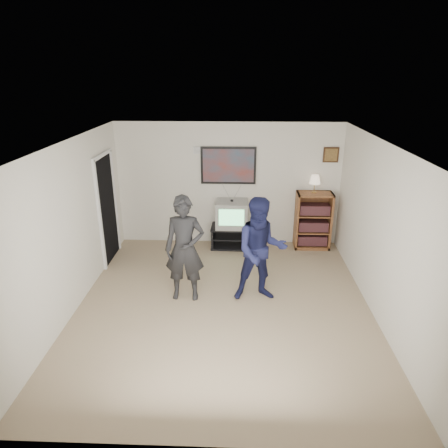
# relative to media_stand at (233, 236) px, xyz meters

# --- Properties ---
(room_shell) EXTENTS (4.51, 5.00, 2.51)m
(room_shell) POSITION_rel_media_stand_xyz_m (-0.12, -1.88, 1.02)
(room_shell) COLOR #775E4B
(room_shell) RESTS_ON ground
(media_stand) EXTENTS (0.92, 0.53, 0.45)m
(media_stand) POSITION_rel_media_stand_xyz_m (0.00, 0.00, 0.00)
(media_stand) COLOR black
(media_stand) RESTS_ON room_shell
(crt_television) EXTENTS (0.63, 0.54, 0.53)m
(crt_television) POSITION_rel_media_stand_xyz_m (-0.04, 0.00, 0.49)
(crt_television) COLOR #979792
(crt_television) RESTS_ON media_stand
(bookshelf) EXTENTS (0.71, 0.40, 1.16)m
(bookshelf) POSITION_rel_media_stand_xyz_m (1.60, 0.05, 0.35)
(bookshelf) COLOR #562E1A
(bookshelf) RESTS_ON room_shell
(table_lamp) EXTENTS (0.22, 0.22, 0.35)m
(table_lamp) POSITION_rel_media_stand_xyz_m (1.58, 0.09, 1.11)
(table_lamp) COLOR beige
(table_lamp) RESTS_ON bookshelf
(person_tall) EXTENTS (0.62, 0.41, 1.70)m
(person_tall) POSITION_rel_media_stand_xyz_m (-0.72, -1.99, 0.62)
(person_tall) COLOR black
(person_tall) RESTS_ON room_shell
(person_short) EXTENTS (0.89, 0.73, 1.68)m
(person_short) POSITION_rel_media_stand_xyz_m (0.45, -1.97, 0.61)
(person_short) COLOR #181B42
(person_short) RESTS_ON room_shell
(controller_left) EXTENTS (0.06, 0.12, 0.03)m
(controller_left) POSITION_rel_media_stand_xyz_m (-0.75, -1.80, 0.94)
(controller_left) COLOR white
(controller_left) RESTS_ON person_tall
(controller_right) EXTENTS (0.05, 0.13, 0.04)m
(controller_right) POSITION_rel_media_stand_xyz_m (0.41, -1.70, 0.80)
(controller_right) COLOR white
(controller_right) RESTS_ON person_short
(poster) EXTENTS (1.10, 0.03, 0.75)m
(poster) POSITION_rel_media_stand_xyz_m (-0.12, 0.25, 1.42)
(poster) COLOR black
(poster) RESTS_ON room_shell
(air_vent) EXTENTS (0.28, 0.02, 0.14)m
(air_vent) POSITION_rel_media_stand_xyz_m (-0.67, 0.25, 1.72)
(air_vent) COLOR white
(air_vent) RESTS_ON room_shell
(small_picture) EXTENTS (0.30, 0.03, 0.30)m
(small_picture) POSITION_rel_media_stand_xyz_m (1.88, 0.25, 1.65)
(small_picture) COLOR #341B10
(small_picture) RESTS_ON room_shell
(doorway) EXTENTS (0.03, 0.85, 2.00)m
(doorway) POSITION_rel_media_stand_xyz_m (-2.35, -0.63, 0.77)
(doorway) COLOR black
(doorway) RESTS_ON room_shell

